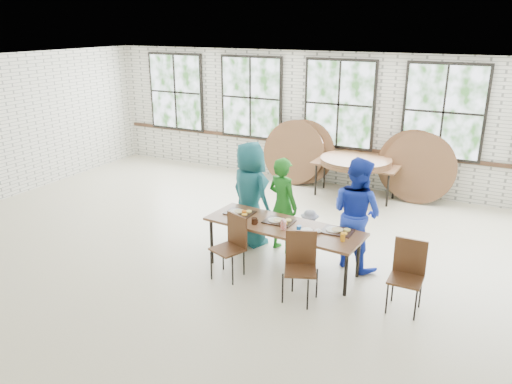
% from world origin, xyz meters
% --- Properties ---
extents(room, '(12.00, 12.00, 12.00)m').
position_xyz_m(room, '(0.00, 4.44, 1.83)').
color(room, beige).
rests_on(room, ground).
extents(dining_table, '(2.46, 1.00, 0.74)m').
position_xyz_m(dining_table, '(0.64, 0.04, 0.69)').
color(dining_table, brown).
rests_on(dining_table, ground).
extents(chair_near_left, '(0.54, 0.53, 0.95)m').
position_xyz_m(chair_near_left, '(0.05, -0.46, 0.56)').
color(chair_near_left, '#4A2C18').
rests_on(chair_near_left, ground).
extents(chair_near_right, '(0.54, 0.53, 0.95)m').
position_xyz_m(chair_near_right, '(1.18, -0.58, 0.56)').
color(chair_near_right, '#4A2C18').
rests_on(chair_near_right, ground).
extents(chair_spare, '(0.42, 0.41, 0.95)m').
position_xyz_m(chair_spare, '(2.52, -0.18, 0.56)').
color(chair_spare, '#4A2C18').
rests_on(chair_spare, ground).
extents(adult_teal, '(1.02, 0.87, 1.77)m').
position_xyz_m(adult_teal, '(-0.26, 0.69, 0.89)').
color(adult_teal, '#1A5E63').
rests_on(adult_teal, ground).
extents(adult_green, '(0.67, 0.55, 1.59)m').
position_xyz_m(adult_green, '(0.34, 0.69, 0.79)').
color(adult_green, '#1C6C1C').
rests_on(adult_green, ground).
extents(toddler, '(0.57, 0.41, 0.79)m').
position_xyz_m(toddler, '(0.82, 0.69, 0.39)').
color(toddler, '#121938').
rests_on(toddler, ground).
extents(adult_blue, '(1.04, 0.95, 1.74)m').
position_xyz_m(adult_blue, '(1.56, 0.69, 0.87)').
color(adult_blue, '#1A33B8').
rests_on(adult_blue, ground).
extents(storage_table, '(1.81, 0.78, 0.74)m').
position_xyz_m(storage_table, '(0.63, 3.81, 0.69)').
color(storage_table, brown).
rests_on(storage_table, ground).
extents(tabletop_clutter, '(2.05, 0.60, 0.11)m').
position_xyz_m(tabletop_clutter, '(0.74, 0.02, 0.77)').
color(tabletop_clutter, black).
rests_on(tabletop_clutter, dining_table).
extents(round_tops_stacked, '(1.50, 1.50, 0.13)m').
position_xyz_m(round_tops_stacked, '(0.63, 3.81, 0.80)').
color(round_tops_stacked, brown).
rests_on(round_tops_stacked, storage_table).
extents(round_tops_leaning, '(4.33, 0.48, 1.49)m').
position_xyz_m(round_tops_leaning, '(0.49, 4.20, 0.73)').
color(round_tops_leaning, brown).
rests_on(round_tops_leaning, ground).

